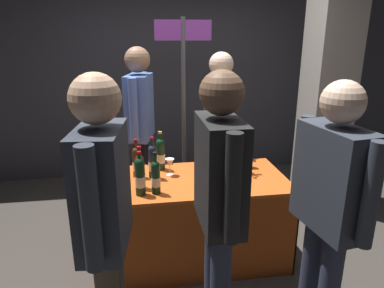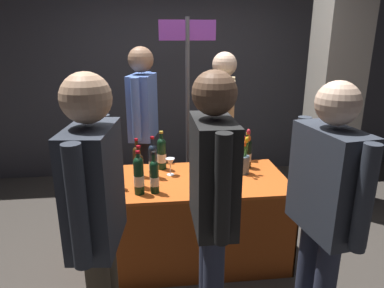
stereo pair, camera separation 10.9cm
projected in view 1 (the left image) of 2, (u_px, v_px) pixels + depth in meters
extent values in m
plane|color=#38332D|center=(192.00, 255.00, 3.06)|extent=(12.00, 12.00, 0.00)
cube|color=#2D2D33|center=(168.00, 71.00, 4.57)|extent=(6.68, 0.12, 2.81)
cube|color=gray|center=(333.00, 44.00, 3.70)|extent=(0.46, 0.46, 3.52)
cube|color=#B74C19|center=(192.00, 180.00, 2.84)|extent=(1.55, 0.77, 0.02)
cube|color=#963E14|center=(200.00, 245.00, 2.60)|extent=(1.55, 0.01, 0.71)
cube|color=#963E14|center=(186.00, 200.00, 3.31)|extent=(1.55, 0.01, 0.71)
cube|color=#963E14|center=(99.00, 227.00, 2.84)|extent=(0.01, 0.77, 0.71)
cube|color=#963E14|center=(278.00, 213.00, 3.07)|extent=(0.01, 0.77, 0.71)
cylinder|color=black|center=(245.00, 154.00, 3.07)|extent=(0.08, 0.08, 0.23)
sphere|color=black|center=(246.00, 142.00, 3.04)|extent=(0.08, 0.08, 0.08)
cylinder|color=black|center=(246.00, 138.00, 3.03)|extent=(0.03, 0.03, 0.07)
cylinder|color=#B7932D|center=(246.00, 133.00, 3.01)|extent=(0.03, 0.03, 0.02)
cylinder|color=beige|center=(245.00, 156.00, 3.08)|extent=(0.08, 0.08, 0.07)
cylinder|color=#38230F|center=(140.00, 174.00, 2.64)|extent=(0.07, 0.07, 0.24)
sphere|color=#38230F|center=(139.00, 159.00, 2.60)|extent=(0.06, 0.06, 0.06)
cylinder|color=#38230F|center=(139.00, 154.00, 2.59)|extent=(0.03, 0.03, 0.08)
cylinder|color=maroon|center=(139.00, 148.00, 2.57)|extent=(0.03, 0.03, 0.02)
cylinder|color=beige|center=(140.00, 176.00, 2.64)|extent=(0.07, 0.07, 0.08)
cylinder|color=#192333|center=(211.00, 168.00, 2.79)|extent=(0.07, 0.07, 0.20)
sphere|color=#192333|center=(211.00, 156.00, 2.76)|extent=(0.07, 0.07, 0.07)
cylinder|color=#192333|center=(211.00, 152.00, 2.75)|extent=(0.03, 0.03, 0.08)
cylinder|color=maroon|center=(211.00, 146.00, 2.74)|extent=(0.04, 0.04, 0.02)
cylinder|color=beige|center=(211.00, 170.00, 2.80)|extent=(0.07, 0.07, 0.06)
cylinder|color=#38230F|center=(114.00, 174.00, 2.62)|extent=(0.07, 0.07, 0.25)
sphere|color=#38230F|center=(113.00, 158.00, 2.58)|extent=(0.07, 0.07, 0.07)
cylinder|color=#38230F|center=(112.00, 153.00, 2.57)|extent=(0.03, 0.03, 0.09)
cylinder|color=maroon|center=(112.00, 146.00, 2.55)|extent=(0.03, 0.03, 0.02)
cylinder|color=beige|center=(114.00, 176.00, 2.63)|extent=(0.07, 0.07, 0.08)
cylinder|color=black|center=(161.00, 156.00, 3.01)|extent=(0.08, 0.08, 0.24)
sphere|color=black|center=(160.00, 143.00, 2.97)|extent=(0.08, 0.08, 0.08)
cylinder|color=black|center=(160.00, 138.00, 2.96)|extent=(0.03, 0.03, 0.08)
cylinder|color=#B7932D|center=(160.00, 133.00, 2.95)|extent=(0.03, 0.03, 0.02)
cylinder|color=beige|center=(161.00, 158.00, 3.01)|extent=(0.08, 0.08, 0.08)
cylinder|color=black|center=(140.00, 179.00, 2.52)|extent=(0.07, 0.07, 0.25)
sphere|color=black|center=(139.00, 163.00, 2.49)|extent=(0.07, 0.07, 0.07)
cylinder|color=black|center=(139.00, 158.00, 2.48)|extent=(0.03, 0.03, 0.07)
cylinder|color=maroon|center=(139.00, 153.00, 2.46)|extent=(0.03, 0.03, 0.02)
cylinder|color=beige|center=(140.00, 181.00, 2.53)|extent=(0.08, 0.08, 0.08)
cylinder|color=black|center=(156.00, 179.00, 2.55)|extent=(0.07, 0.07, 0.22)
sphere|color=black|center=(155.00, 165.00, 2.52)|extent=(0.06, 0.06, 0.06)
cylinder|color=black|center=(155.00, 160.00, 2.50)|extent=(0.03, 0.03, 0.08)
cylinder|color=black|center=(155.00, 153.00, 2.49)|extent=(0.03, 0.03, 0.02)
cylinder|color=beige|center=(156.00, 182.00, 2.56)|extent=(0.07, 0.07, 0.07)
cylinder|color=#38230F|center=(137.00, 164.00, 2.85)|extent=(0.07, 0.07, 0.22)
sphere|color=#38230F|center=(136.00, 151.00, 2.81)|extent=(0.07, 0.07, 0.07)
cylinder|color=#38230F|center=(136.00, 146.00, 2.80)|extent=(0.03, 0.03, 0.08)
cylinder|color=maroon|center=(136.00, 140.00, 2.79)|extent=(0.03, 0.03, 0.02)
cylinder|color=beige|center=(137.00, 166.00, 2.85)|extent=(0.07, 0.07, 0.07)
cylinder|color=#192333|center=(153.00, 164.00, 2.83)|extent=(0.07, 0.07, 0.25)
sphere|color=#192333|center=(152.00, 149.00, 2.79)|extent=(0.07, 0.07, 0.07)
cylinder|color=#192333|center=(152.00, 144.00, 2.78)|extent=(0.03, 0.03, 0.08)
cylinder|color=maroon|center=(152.00, 138.00, 2.76)|extent=(0.03, 0.03, 0.02)
cylinder|color=beige|center=(153.00, 166.00, 2.83)|extent=(0.07, 0.07, 0.08)
cylinder|color=silver|center=(170.00, 175.00, 2.92)|extent=(0.06, 0.06, 0.00)
cylinder|color=silver|center=(170.00, 171.00, 2.90)|extent=(0.01, 0.01, 0.07)
cone|color=silver|center=(170.00, 163.00, 2.88)|extent=(0.08, 0.08, 0.07)
cylinder|color=slate|center=(243.00, 164.00, 2.95)|extent=(0.10, 0.10, 0.15)
cylinder|color=#38722D|center=(244.00, 150.00, 2.93)|extent=(0.04, 0.02, 0.23)
ellipsoid|color=red|center=(243.00, 138.00, 2.89)|extent=(0.03, 0.03, 0.05)
cylinder|color=#38722D|center=(243.00, 148.00, 2.88)|extent=(0.05, 0.05, 0.30)
ellipsoid|color=#E05B1E|center=(242.00, 132.00, 2.81)|extent=(0.03, 0.03, 0.05)
cylinder|color=#38722D|center=(245.00, 148.00, 2.90)|extent=(0.05, 0.05, 0.28)
ellipsoid|color=red|center=(247.00, 131.00, 2.88)|extent=(0.03, 0.03, 0.05)
cylinder|color=#38722D|center=(245.00, 153.00, 2.93)|extent=(0.04, 0.03, 0.19)
ellipsoid|color=#E05B1E|center=(244.00, 143.00, 2.89)|extent=(0.03, 0.03, 0.05)
cylinder|color=#38722D|center=(245.00, 152.00, 2.91)|extent=(0.01, 0.04, 0.23)
ellipsoid|color=gold|center=(246.00, 139.00, 2.86)|extent=(0.03, 0.03, 0.05)
cylinder|color=#38722D|center=(246.00, 151.00, 2.92)|extent=(0.04, 0.02, 0.23)
ellipsoid|color=#E05B1E|center=(248.00, 138.00, 2.89)|extent=(0.03, 0.03, 0.05)
cube|color=silver|center=(213.00, 179.00, 2.63)|extent=(0.14, 0.08, 0.16)
cylinder|color=#2D3347|center=(218.00, 175.00, 3.71)|extent=(0.12, 0.12, 0.85)
cylinder|color=#2D3347|center=(218.00, 180.00, 3.56)|extent=(0.12, 0.12, 0.85)
cube|color=tan|center=(220.00, 109.00, 3.42)|extent=(0.29, 0.43, 0.60)
sphere|color=beige|center=(221.00, 64.00, 3.29)|extent=(0.23, 0.23, 0.23)
cylinder|color=tan|center=(220.00, 102.00, 3.64)|extent=(0.08, 0.08, 0.56)
cylinder|color=tan|center=(220.00, 112.00, 3.18)|extent=(0.08, 0.08, 0.56)
cylinder|color=black|center=(144.00, 175.00, 3.66)|extent=(0.12, 0.12, 0.88)
cylinder|color=black|center=(141.00, 182.00, 3.51)|extent=(0.12, 0.12, 0.88)
cube|color=#4C6BB7|center=(140.00, 107.00, 3.36)|extent=(0.30, 0.45, 0.62)
sphere|color=#8C664C|center=(137.00, 60.00, 3.22)|extent=(0.24, 0.24, 0.24)
cylinder|color=#4C6BB7|center=(145.00, 100.00, 3.59)|extent=(0.08, 0.08, 0.57)
cylinder|color=#4C6BB7|center=(133.00, 110.00, 3.11)|extent=(0.08, 0.08, 0.57)
cylinder|color=#2D3347|center=(214.00, 275.00, 2.16)|extent=(0.12, 0.12, 0.85)
cube|color=black|center=(220.00, 173.00, 1.87)|extent=(0.21, 0.44, 0.60)
sphere|color=brown|center=(222.00, 93.00, 1.74)|extent=(0.23, 0.23, 0.23)
cylinder|color=black|center=(233.00, 190.00, 1.61)|extent=(0.08, 0.08, 0.55)
cylinder|color=black|center=(210.00, 153.00, 2.11)|extent=(0.08, 0.08, 0.55)
cylinder|color=#2D3347|center=(310.00, 277.00, 2.16)|extent=(0.12, 0.12, 0.82)
cube|color=#2D333D|center=(333.00, 179.00, 1.87)|extent=(0.27, 0.47, 0.58)
sphere|color=beige|center=(343.00, 102.00, 1.75)|extent=(0.23, 0.23, 0.23)
cylinder|color=#2D333D|center=(371.00, 196.00, 1.62)|extent=(0.08, 0.08, 0.54)
cylinder|color=#2D333D|center=(304.00, 159.00, 2.11)|extent=(0.08, 0.08, 0.54)
cube|color=#2D333D|center=(103.00, 189.00, 1.65)|extent=(0.25, 0.43, 0.60)
sphere|color=tan|center=(95.00, 99.00, 1.52)|extent=(0.23, 0.23, 0.23)
cylinder|color=#2D333D|center=(90.00, 210.00, 1.41)|extent=(0.08, 0.08, 0.56)
cylinder|color=#2D333D|center=(112.00, 166.00, 1.89)|extent=(0.08, 0.08, 0.56)
cylinder|color=#47474C|center=(184.00, 116.00, 3.75)|extent=(0.04, 0.04, 2.03)
cube|color=#7A3393|center=(183.00, 30.00, 3.48)|extent=(0.58, 0.02, 0.20)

